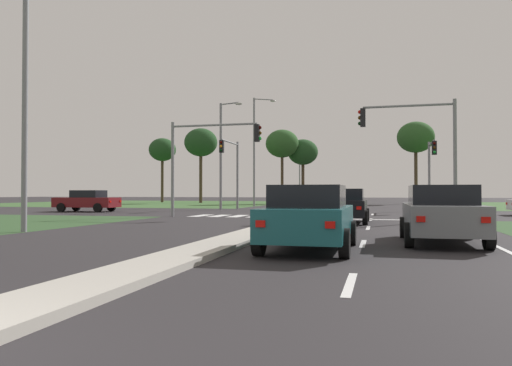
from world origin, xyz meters
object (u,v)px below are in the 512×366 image
Objects in this scene: street_lamp_near at (27,82)px; treeline_fourth at (303,153)px; treeline_second at (201,143)px; treeline_third at (282,144)px; car_red_sixth at (315,199)px; street_lamp_third at (256,147)px; treeline_near at (162,150)px; traffic_signal_far_left at (232,162)px; street_lamp_fourth at (300,168)px; car_black_second at (345,205)px; street_lamp_second at (223,150)px; traffic_signal_near_right at (420,138)px; car_grey_fourth at (441,214)px; traffic_signal_near_left at (205,150)px; traffic_signal_far_right at (431,162)px; car_maroon_fifth at (87,201)px; treeline_fifth at (416,138)px; car_teal_near at (309,217)px.

street_lamp_near reaches higher than treeline_fourth.
treeline_second reaches higher than treeline_third.
street_lamp_third is at bearing 20.55° from car_red_sixth.
treeline_near is at bearing 171.20° from treeline_fourth.
street_lamp_fourth is at bearing 90.83° from traffic_signal_far_left.
traffic_signal_far_left is 0.60× the size of street_lamp_fourth.
street_lamp_third is (-5.61, -2.10, 5.20)m from car_red_sixth.
street_lamp_fourth reaches higher than treeline_fourth.
car_black_second is 54.18m from street_lamp_fourth.
street_lamp_second is at bearing -89.87° from street_lamp_third.
treeline_near is at bearing 109.83° from street_lamp_near.
traffic_signal_far_left is at bearing 65.83° from car_red_sixth.
traffic_signal_near_right is 51.56m from street_lamp_fourth.
street_lamp_fourth reaches higher than car_grey_fourth.
car_grey_fourth is at bearing -62.14° from treeline_second.
traffic_signal_near_left is (-11.53, -0.00, -0.38)m from traffic_signal_near_right.
treeline_fourth is at bearing -0.91° from treeline_second.
car_red_sixth is 12.74m from treeline_fourth.
car_red_sixth is 0.85× the size of traffic_signal_far_right.
traffic_signal_far_right is at bearing 0.67° from traffic_signal_far_left.
treeline_fourth is (-11.23, 34.21, 2.16)m from traffic_signal_near_right.
treeline_second is 1.23× the size of treeline_fourth.
traffic_signal_far_left is (-13.17, 23.38, 3.06)m from car_grey_fourth.
car_grey_fourth is at bearing -69.39° from car_black_second.
street_lamp_near reaches higher than car_maroon_fifth.
traffic_signal_far_right is at bearing -91.41° from treeline_fifth.
treeline_second is at bearing 129.03° from street_lamp_third.
street_lamp_near is at bearing -70.17° from treeline_near.
treeline_near is at bearing 124.63° from car_black_second.
street_lamp_third is (-13.93, 21.03, 1.79)m from traffic_signal_near_right.
car_maroon_fifth is at bearing 142.49° from car_grey_fourth.
street_lamp_near is at bearing -153.09° from car_maroon_fifth.
street_lamp_near is at bearing -90.34° from street_lamp_third.
traffic_signal_far_right is at bearing 4.94° from street_lamp_second.
car_grey_fourth is 0.73× the size of traffic_signal_near_right.
car_red_sixth is 28.12m from treeline_near.
treeline_fifth is (24.73, 30.84, 7.22)m from car_maroon_fifth.
traffic_signal_near_right is at bearing 43.75° from car_black_second.
street_lamp_near is 1.06× the size of treeline_third.
car_grey_fourth is 16.54m from traffic_signal_near_left.
treeline_third is (-9.97, 35.75, 6.49)m from car_black_second.
street_lamp_fourth reaches higher than traffic_signal_near_left.
traffic_signal_far_left is 0.67× the size of street_lamp_second.
street_lamp_second reaches higher than traffic_signal_near_right.
treeline_third reaches higher than car_teal_near.
treeline_fourth is 0.80× the size of treeline_fifth.
car_grey_fourth is 0.46× the size of street_lamp_near.
car_teal_near is 0.43× the size of street_lamp_near.
treeline_second is (-24.80, 34.43, 3.73)m from traffic_signal_near_right.
car_teal_near is 0.94× the size of car_red_sixth.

